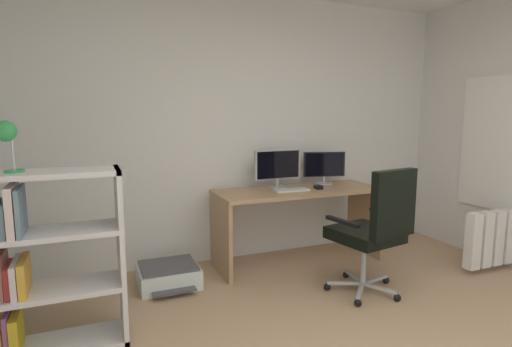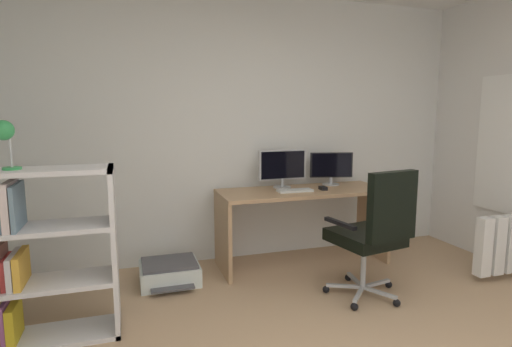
{
  "view_description": "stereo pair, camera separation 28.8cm",
  "coord_description": "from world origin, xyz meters",
  "views": [
    {
      "loc": [
        -1.46,
        -1.29,
        1.5
      ],
      "look_at": [
        -0.12,
        1.96,
        0.99
      ],
      "focal_mm": 28.74,
      "sensor_mm": 36.0,
      "label": 1
    },
    {
      "loc": [
        -1.18,
        -1.39,
        1.5
      ],
      "look_at": [
        -0.12,
        1.96,
        0.99
      ],
      "focal_mm": 28.74,
      "sensor_mm": 36.0,
      "label": 2
    }
  ],
  "objects": [
    {
      "name": "desk_lamp",
      "position": [
        -1.89,
        1.48,
        1.38
      ],
      "size": [
        0.15,
        0.12,
        0.31
      ],
      "color": "green",
      "rests_on": "bookshelf"
    },
    {
      "name": "monitor_secondary",
      "position": [
        0.86,
        2.42,
        0.95
      ],
      "size": [
        0.44,
        0.18,
        0.34
      ],
      "color": "#B2B5B7",
      "rests_on": "desk"
    },
    {
      "name": "printer",
      "position": [
        -0.86,
        2.18,
        0.09
      ],
      "size": [
        0.51,
        0.53,
        0.19
      ],
      "color": "white",
      "rests_on": "ground"
    },
    {
      "name": "bookshelf",
      "position": [
        -1.88,
        1.48,
        0.57
      ],
      "size": [
        0.96,
        0.35,
        1.16
      ],
      "color": "silver",
      "rests_on": "ground"
    },
    {
      "name": "office_chair",
      "position": [
        0.67,
        1.32,
        0.59
      ],
      "size": [
        0.63,
        0.68,
        1.08
      ],
      "color": "#B7BABC",
      "rests_on": "ground"
    },
    {
      "name": "wall_back",
      "position": [
        0.0,
        2.7,
        1.34
      ],
      "size": [
        4.73,
        0.1,
        2.68
      ],
      "primitive_type": "cube",
      "color": "silver",
      "rests_on": "ground"
    },
    {
      "name": "desk",
      "position": [
        0.47,
        2.26,
        0.57
      ],
      "size": [
        1.67,
        0.61,
        0.76
      ],
      "color": "tan",
      "rests_on": "ground"
    },
    {
      "name": "monitor_main",
      "position": [
        0.31,
        2.42,
        0.98
      ],
      "size": [
        0.5,
        0.18,
        0.38
      ],
      "color": "#B2B5B7",
      "rests_on": "desk"
    },
    {
      "name": "computer_mouse",
      "position": [
        0.65,
        2.19,
        0.77
      ],
      "size": [
        0.07,
        0.11,
        0.03
      ],
      "primitive_type": "cube",
      "rotation": [
        0.0,
        0.0,
        -0.09
      ],
      "color": "black",
      "rests_on": "desk"
    },
    {
      "name": "keyboard",
      "position": [
        0.35,
        2.19,
        0.77
      ],
      "size": [
        0.34,
        0.14,
        0.02
      ],
      "primitive_type": "cube",
      "rotation": [
        0.0,
        0.0,
        -0.02
      ],
      "color": "silver",
      "rests_on": "desk"
    }
  ]
}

